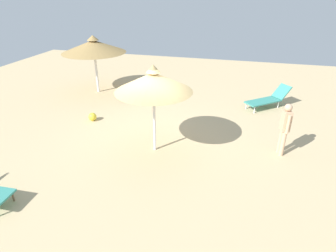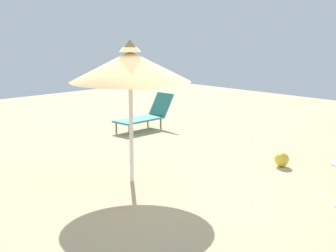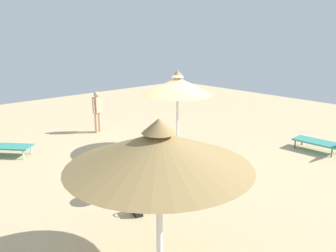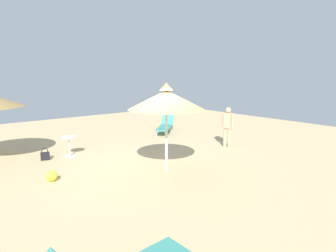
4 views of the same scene
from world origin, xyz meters
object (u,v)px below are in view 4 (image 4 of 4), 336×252
lounge_chair_near_left (165,125)px  side_table_round (69,143)px  person_standing_back (228,125)px  beach_ball (52,176)px  handbag (45,156)px  parasol_umbrella_edge (166,100)px

lounge_chair_near_left → side_table_round: lounge_chair_near_left is taller
person_standing_back → beach_ball: size_ratio=5.31×
handbag → side_table_round: bearing=171.4°
parasol_umbrella_edge → person_standing_back: size_ratio=1.65×
parasol_umbrella_edge → lounge_chair_near_left: parasol_umbrella_edge is taller
handbag → beach_ball: 2.17m
person_standing_back → side_table_round: size_ratio=2.23×
parasol_umbrella_edge → handbag: bearing=-55.4°
beach_ball → lounge_chair_near_left: bearing=-154.4°
parasol_umbrella_edge → beach_ball: parasol_umbrella_edge is taller
side_table_round → parasol_umbrella_edge: bearing=115.7°
beach_ball → person_standing_back: bearing=174.1°
person_standing_back → beach_ball: bearing=-5.9°
person_standing_back → lounge_chair_near_left: bearing=-87.0°
lounge_chair_near_left → parasol_umbrella_edge: bearing=52.0°
handbag → parasol_umbrella_edge: bearing=124.6°
person_standing_back → side_table_round: bearing=-26.8°
lounge_chair_near_left → handbag: bearing=8.8°
parasol_umbrella_edge → lounge_chair_near_left: (-3.48, -4.44, -1.77)m
parasol_umbrella_edge → handbag: size_ratio=6.39×
side_table_round → beach_ball: 2.37m
side_table_round → beach_ball: (1.22, 2.01, -0.33)m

